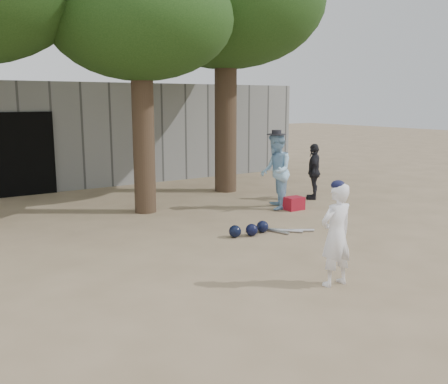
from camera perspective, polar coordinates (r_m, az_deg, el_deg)
ground at (r=7.66m, az=0.44°, el=-8.60°), size 70.00×70.00×0.00m
boy_player at (r=6.92m, az=12.68°, el=-4.79°), size 0.52×0.35×1.42m
spectator_blue at (r=11.59m, az=5.94°, el=2.37°), size 1.03×1.08×1.76m
spectator_dark at (r=12.90m, az=10.23°, el=2.32°), size 0.84×0.82×1.42m
red_bag at (r=11.64m, az=8.00°, el=-1.29°), size 0.43×0.33×0.30m
back_building at (r=16.85m, az=-19.88°, el=6.44°), size 16.00×5.24×3.00m
helmet_row at (r=9.39m, az=2.98°, el=-4.27°), size 0.87×0.32×0.23m
bat_pile at (r=9.71m, az=6.91°, el=-4.38°), size 0.80×0.81×0.06m
tree_row at (r=12.21m, az=-10.67°, el=20.60°), size 11.40×5.80×6.69m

